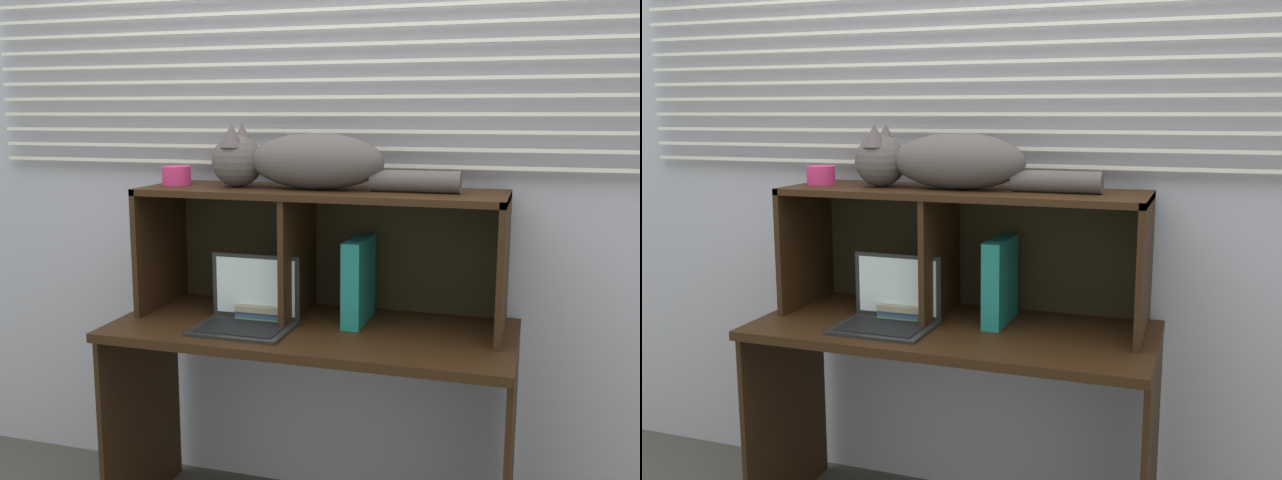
{
  "view_description": "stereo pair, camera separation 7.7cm",
  "coord_description": "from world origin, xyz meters",
  "views": [
    {
      "loc": [
        0.69,
        -1.93,
        1.42
      ],
      "look_at": [
        0.0,
        0.32,
        1.01
      ],
      "focal_mm": 40.42,
      "sensor_mm": 36.0,
      "label": 1
    },
    {
      "loc": [
        0.77,
        -1.91,
        1.42
      ],
      "look_at": [
        0.0,
        0.32,
        1.01
      ],
      "focal_mm": 40.42,
      "sensor_mm": 36.0,
      "label": 2
    }
  ],
  "objects": [
    {
      "name": "back_panel_with_blinds",
      "position": [
        0.0,
        0.55,
        1.26
      ],
      "size": [
        4.4,
        0.08,
        2.5
      ],
      "color": "#B3ADBF",
      "rests_on": "ground"
    },
    {
      "name": "laptop",
      "position": [
        -0.2,
        0.16,
        0.78
      ],
      "size": [
        0.31,
        0.23,
        0.22
      ],
      "color": "black",
      "rests_on": "desk"
    },
    {
      "name": "book_stack",
      "position": [
        -0.18,
        0.32,
        0.76
      ],
      "size": [
        0.15,
        0.26,
        0.05
      ],
      "color": "#4C6F3F",
      "rests_on": "desk"
    },
    {
      "name": "desk",
      "position": [
        0.0,
        0.22,
        0.59
      ],
      "size": [
        1.3,
        0.58,
        0.74
      ],
      "color": "black",
      "rests_on": "ground"
    },
    {
      "name": "hutch_shelf_unit",
      "position": [
        -0.01,
        0.35,
        1.04
      ],
      "size": [
        1.21,
        0.37,
        0.44
      ],
      "color": "black",
      "rests_on": "desk"
    },
    {
      "name": "small_basket",
      "position": [
        -0.52,
        0.32,
        1.21
      ],
      "size": [
        0.1,
        0.1,
        0.06
      ],
      "primitive_type": "cylinder",
      "color": "#D42F73",
      "rests_on": "hutch_shelf_unit"
    },
    {
      "name": "cat",
      "position": [
        -0.07,
        0.32,
        1.27
      ],
      "size": [
        0.84,
        0.2,
        0.21
      ],
      "color": "#504847",
      "rests_on": "hutch_shelf_unit"
    },
    {
      "name": "binder_upright",
      "position": [
        0.13,
        0.32,
        0.88
      ],
      "size": [
        0.06,
        0.24,
        0.28
      ],
      "primitive_type": "cube",
      "color": "#1A716D",
      "rests_on": "desk"
    }
  ]
}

